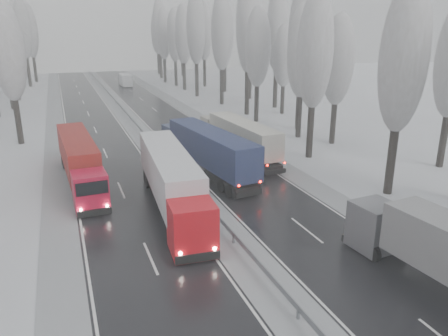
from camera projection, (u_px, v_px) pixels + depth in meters
carriageway_right at (216, 158)px, 45.13m from camera, size 7.50×200.00×0.03m
carriageway_left at (112, 169)px, 41.60m from camera, size 7.50×200.00×0.03m
median_slush at (166, 163)px, 43.36m from camera, size 3.00×200.00×0.04m
shoulder_right at (259, 153)px, 46.79m from camera, size 2.40×200.00×0.04m
shoulder_left at (57, 175)px, 39.93m from camera, size 2.40×200.00×0.04m
median_guardrail at (166, 158)px, 43.17m from camera, size 0.12×200.00×0.76m
tree_16 at (404, 59)px, 32.39m from camera, size 3.60×3.60×16.53m
tree_18 at (315, 51)px, 42.32m from camera, size 3.60×3.60×16.58m
tree_19 at (338, 61)px, 48.13m from camera, size 3.60×3.60×14.57m
tree_20 at (302, 52)px, 50.87m from camera, size 3.60×3.60×15.71m
tree_21 at (302, 35)px, 54.61m from camera, size 3.60×3.60×18.62m
tree_22 at (258, 48)px, 59.84m from camera, size 3.60×3.60×15.86m
tree_23 at (284, 56)px, 65.97m from camera, size 3.60×3.60×13.55m
tree_24 at (248, 25)px, 64.05m from camera, size 3.60×3.60×20.49m
tree_25 at (277, 30)px, 70.15m from camera, size 3.60×3.60×19.44m
tree_26 at (222, 32)px, 73.40m from camera, size 3.60×3.60×18.78m
tree_27 at (251, 36)px, 79.60m from camera, size 3.60×3.60×17.62m
tree_28 at (196, 29)px, 82.34m from camera, size 3.60×3.60×19.62m
tree_29 at (225, 34)px, 88.67m from camera, size 3.60×3.60×18.11m
tree_30 at (183, 34)px, 91.43m from camera, size 3.60×3.60×17.86m
tree_31 at (204, 32)px, 96.84m from camera, size 3.60×3.60×18.58m
tree_32 at (175, 36)px, 98.24m from camera, size 3.60×3.60×17.33m
tree_33 at (183, 44)px, 103.45m from camera, size 3.60×3.60×14.33m
tree_34 at (163, 34)px, 104.21m from camera, size 3.60×3.60×17.63m
tree_35 at (195, 32)px, 110.75m from camera, size 3.60×3.60×18.25m
tree_36 at (159, 27)px, 112.90m from camera, size 3.60×3.60×20.23m
tree_37 at (182, 36)px, 119.57m from camera, size 3.60×3.60×16.37m
tree_38 at (157, 32)px, 123.32m from camera, size 3.60×3.60×17.97m
tree_39 at (164, 36)px, 128.18m from camera, size 3.60×3.60×16.19m
tree_62 at (8, 52)px, 47.72m from camera, size 3.60×3.60×16.04m
tree_68 at (3, 42)px, 69.31m from camera, size 3.60×3.60×16.65m
tree_70 at (10, 38)px, 78.28m from camera, size 3.60×3.60×17.09m
tree_72 at (1, 44)px, 86.11m from camera, size 3.60×3.60×15.11m
tree_74 at (23, 29)px, 96.12m from camera, size 3.60×3.60×19.68m
tree_76 at (30, 32)px, 105.05m from camera, size 3.60×3.60×18.55m
tree_77 at (8, 43)px, 107.55m from camera, size 3.60×3.60×14.32m
tree_78 at (16, 29)px, 109.54m from camera, size 3.60×3.60×19.55m
tree_79 at (6, 35)px, 112.65m from camera, size 3.60×3.60×17.07m
truck_blue_box at (206, 147)px, 39.90m from camera, size 4.68×16.45×4.18m
truck_cream_box at (238, 135)px, 45.39m from camera, size 3.26×15.06×3.83m
box_truck_distant at (125, 80)px, 100.50m from camera, size 2.29×7.35×2.74m
truck_red_white at (171, 179)px, 31.46m from camera, size 3.80×16.82×4.28m
truck_red_red at (79, 158)px, 37.26m from camera, size 3.18×15.29×3.90m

